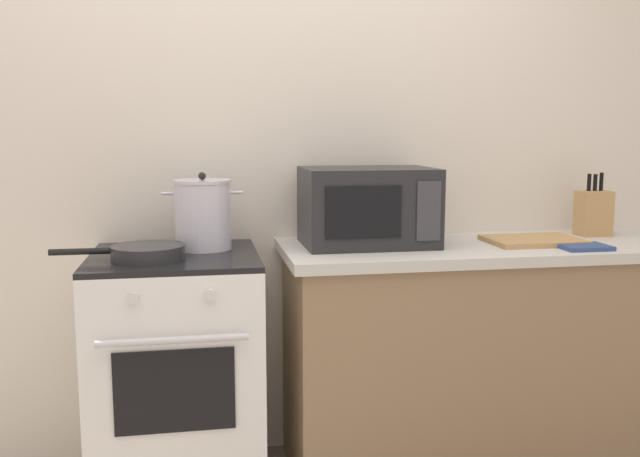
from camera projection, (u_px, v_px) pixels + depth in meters
The scene contains 10 objects.
back_wall at pixel (331, 157), 2.90m from camera, with size 4.40×0.10×2.50m, color silver.
lower_cabinet_right at pixel (492, 360), 2.78m from camera, with size 1.64×0.56×0.88m, color #8C7051.
countertop_right at pixel (496, 248), 2.72m from camera, with size 1.70×0.60×0.04m, color beige.
stove at pixel (178, 376), 2.54m from camera, with size 0.60×0.64×0.92m.
stock_pot at pixel (203, 214), 2.57m from camera, with size 0.30×0.22×0.29m.
frying_pan at pixel (146, 252), 2.37m from camera, with size 0.45×0.25×0.05m.
microwave at pixel (368, 207), 2.66m from camera, with size 0.50×0.37×0.30m.
cutting_board at pixel (533, 240), 2.72m from camera, with size 0.36×0.26×0.02m, color tan.
knife_block at pixel (593, 213), 2.90m from camera, with size 0.13×0.10×0.27m.
oven_mitt at pixel (584, 247), 2.58m from camera, with size 0.18×0.14×0.02m, color #33477A.
Camera 1 is at (-0.26, -1.89, 1.36)m, focal length 38.53 mm.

